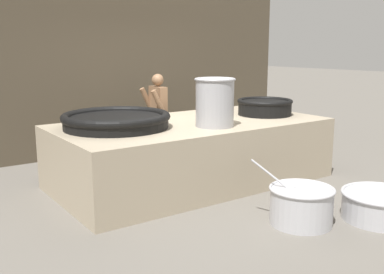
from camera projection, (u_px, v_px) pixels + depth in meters
name	position (u px, v px, depth m)	size (l,w,h in m)	color
ground_plane	(192.00, 181.00, 6.63)	(60.00, 60.00, 0.00)	#666059
back_wall	(113.00, 65.00, 8.37)	(7.79, 0.24, 3.24)	#4C4233
hearth_platform	(192.00, 152.00, 6.54)	(3.89, 1.97, 0.89)	tan
giant_wok_near	(116.00, 120.00, 5.94)	(1.44, 1.44, 0.21)	black
giant_wok_far	(265.00, 106.00, 7.08)	(0.87, 0.87, 0.25)	black
stock_pot	(215.00, 102.00, 6.02)	(0.55, 0.55, 0.65)	#9E9EA3
cook	(158.00, 113.00, 7.86)	(0.36, 0.55, 1.49)	#8C6647
prep_bowl_vegetables	(301.00, 204.00, 5.00)	(0.73, 0.84, 0.70)	#B7B7BC
prep_bowl_meat	(380.00, 205.00, 5.13)	(0.88, 0.88, 0.33)	#B7B7BC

